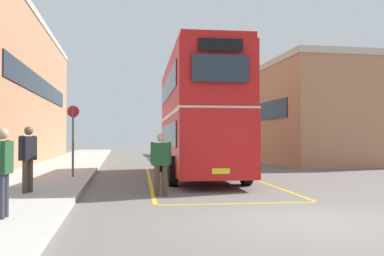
# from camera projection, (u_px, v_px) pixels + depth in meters

# --- Properties ---
(ground_plane) EXTENTS (135.60, 135.60, 0.00)m
(ground_plane) POSITION_uv_depth(u_px,v_px,m) (186.00, 168.00, 22.30)
(ground_plane) COLOR #66605B
(sidewalk_left) EXTENTS (4.00, 57.60, 0.14)m
(sidewalk_left) POSITION_uv_depth(u_px,v_px,m) (64.00, 165.00, 23.57)
(sidewalk_left) COLOR #B2ADA3
(sidewalk_left) RESTS_ON ground
(depot_building_right) EXTENTS (7.14, 13.63, 6.26)m
(depot_building_right) POSITION_uv_depth(u_px,v_px,m) (307.00, 115.00, 28.42)
(depot_building_right) COLOR #AD7A56
(depot_building_right) RESTS_ON ground
(double_decker_bus) EXTENTS (3.08, 10.14, 4.75)m
(double_decker_bus) POSITION_uv_depth(u_px,v_px,m) (197.00, 115.00, 17.12)
(double_decker_bus) COLOR black
(double_decker_bus) RESTS_ON ground
(single_deck_bus) EXTENTS (2.70, 8.76, 3.02)m
(single_deck_bus) POSITION_uv_depth(u_px,v_px,m) (193.00, 137.00, 38.07)
(single_deck_bus) COLOR black
(single_deck_bus) RESTS_ON ground
(pedestrian_boarding) EXTENTS (0.56, 0.34, 1.71)m
(pedestrian_boarding) POSITION_uv_depth(u_px,v_px,m) (161.00, 160.00, 11.56)
(pedestrian_boarding) COLOR #473828
(pedestrian_boarding) RESTS_ON ground
(pedestrian_waiting_near) EXTENTS (0.40, 0.55, 1.75)m
(pedestrian_waiting_near) POSITION_uv_depth(u_px,v_px,m) (28.00, 154.00, 11.17)
(pedestrian_waiting_near) COLOR #473828
(pedestrian_waiting_near) RESTS_ON sidewalk_left
(pedestrian_waiting_far) EXTENTS (0.26, 0.55, 1.64)m
(pedestrian_waiting_far) POSITION_uv_depth(u_px,v_px,m) (3.00, 166.00, 7.62)
(pedestrian_waiting_far) COLOR #2D2D38
(pedestrian_waiting_far) RESTS_ON sidewalk_left
(bus_stop_sign) EXTENTS (0.44, 0.08, 2.65)m
(bus_stop_sign) POSITION_uv_depth(u_px,v_px,m) (73.00, 134.00, 15.75)
(bus_stop_sign) COLOR #4C4C51
(bus_stop_sign) RESTS_ON sidewalk_left
(bay_marking_yellow) EXTENTS (4.67, 12.23, 0.01)m
(bay_marking_yellow) POSITION_uv_depth(u_px,v_px,m) (206.00, 182.00, 15.21)
(bay_marking_yellow) COLOR gold
(bay_marking_yellow) RESTS_ON ground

